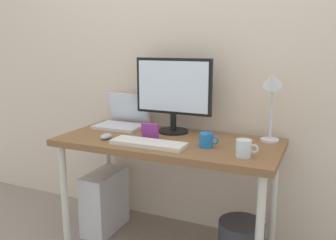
{
  "coord_description": "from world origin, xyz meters",
  "views": [
    {
      "loc": [
        0.85,
        -1.92,
        1.29
      ],
      "look_at": [
        0.0,
        0.0,
        0.84
      ],
      "focal_mm": 38.21,
      "sensor_mm": 36.0,
      "label": 1
    }
  ],
  "objects": [
    {
      "name": "laptop",
      "position": [
        -0.43,
        0.2,
        0.77
      ],
      "size": [
        0.32,
        0.28,
        0.22
      ],
      "color": "silver",
      "rests_on": "desk"
    },
    {
      "name": "mouse",
      "position": [
        -0.35,
        -0.15,
        0.73
      ],
      "size": [
        0.06,
        0.09,
        0.03
      ],
      "primitive_type": "ellipsoid",
      "color": "#B2B2B7",
      "rests_on": "desk"
    },
    {
      "name": "keyboard",
      "position": [
        -0.05,
        -0.17,
        0.73
      ],
      "size": [
        0.44,
        0.14,
        0.02
      ],
      "primitive_type": "cube",
      "color": "silver",
      "rests_on": "desk"
    },
    {
      "name": "computer_tower",
      "position": [
        -0.49,
        0.02,
        0.21
      ],
      "size": [
        0.18,
        0.36,
        0.42
      ],
      "primitive_type": "cube",
      "color": "silver",
      "rests_on": "ground_plane"
    },
    {
      "name": "back_wall",
      "position": [
        0.0,
        0.37,
        1.3
      ],
      "size": [
        4.4,
        0.04,
        2.6
      ],
      "primitive_type": "cube",
      "color": "beige",
      "rests_on": "ground_plane"
    },
    {
      "name": "glass_cup",
      "position": [
        0.5,
        -0.15,
        0.76
      ],
      "size": [
        0.12,
        0.08,
        0.09
      ],
      "color": "silver",
      "rests_on": "desk"
    },
    {
      "name": "desk_lamp",
      "position": [
        0.57,
        0.18,
        1.02
      ],
      "size": [
        0.11,
        0.16,
        0.43
      ],
      "color": "silver",
      "rests_on": "desk"
    },
    {
      "name": "desk",
      "position": [
        0.0,
        0.0,
        0.65
      ],
      "size": [
        1.34,
        0.62,
        0.72
      ],
      "color": "brown",
      "rests_on": "ground_plane"
    },
    {
      "name": "coffee_mug",
      "position": [
        0.27,
        -0.07,
        0.76
      ],
      "size": [
        0.11,
        0.08,
        0.08
      ],
      "color": "#1E72BF",
      "rests_on": "desk"
    },
    {
      "name": "monitor",
      "position": [
        -0.04,
        0.18,
        0.99
      ],
      "size": [
        0.51,
        0.2,
        0.48
      ],
      "color": "black",
      "rests_on": "desk"
    },
    {
      "name": "photo_frame",
      "position": [
        -0.11,
        -0.02,
        0.76
      ],
      "size": [
        0.11,
        0.02,
        0.09
      ],
      "primitive_type": "cube",
      "rotation": [
        0.08,
        0.0,
        0.0
      ],
      "color": "purple",
      "rests_on": "desk"
    }
  ]
}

